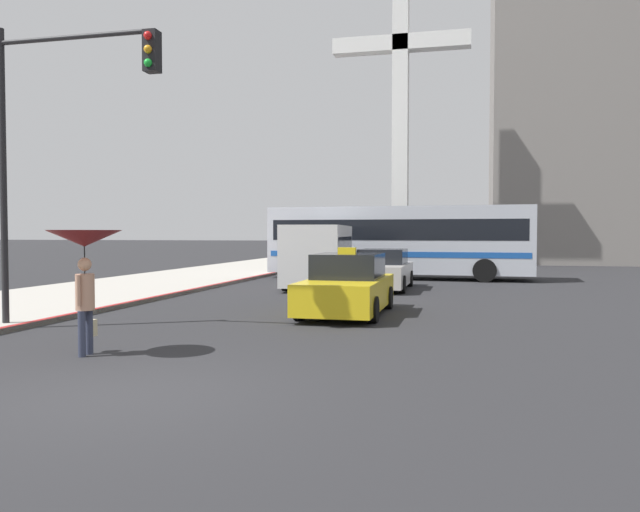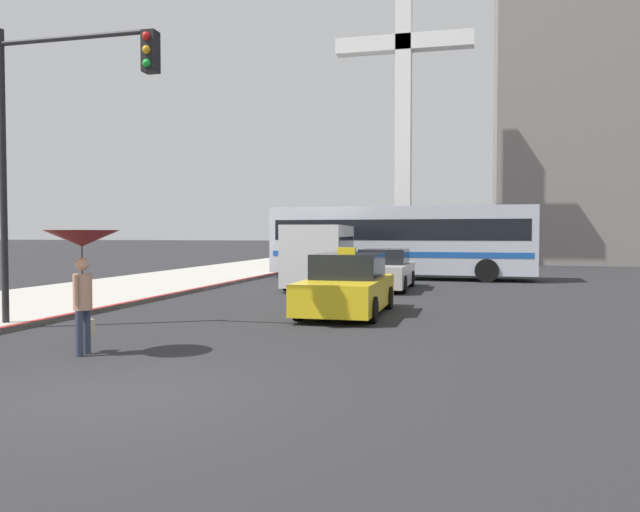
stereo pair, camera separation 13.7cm
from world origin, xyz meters
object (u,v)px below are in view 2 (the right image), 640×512
Objects in this scene: taxi at (347,287)px; sedan_red at (384,271)px; pedestrian_with_umbrella at (82,251)px; city_bus at (401,239)px; traffic_light at (59,120)px; ambulance_van at (320,253)px; monument_cross at (404,91)px.

sedan_red is at bearing -89.43° from taxi.
sedan_red is 13.55m from pedestrian_with_umbrella.
pedestrian_with_umbrella is (-3.12, -13.14, 1.06)m from sedan_red.
city_bus is 1.84× the size of traffic_light.
ambulance_van is 16.79m from monument_cross.
ambulance_van is 13.56m from pedestrian_with_umbrella.
monument_cross is at bearing 8.08° from city_bus.
city_bus is 5.58× the size of pedestrian_with_umbrella.
city_bus is (-0.02, 5.40, 1.09)m from sedan_red.
taxi is 7.48m from traffic_light.
monument_cross is at bearing -6.86° from pedestrian_with_umbrella.
monument_cross reaches higher than traffic_light.
city_bus is at bearing -11.82° from pedestrian_with_umbrella.
ambulance_van reaches higher than taxi.
ambulance_van reaches higher than pedestrian_with_umbrella.
pedestrian_with_umbrella is 0.11× the size of monument_cross.
ambulance_van is 2.75× the size of pedestrian_with_umbrella.
sedan_red is at bearing -177.43° from city_bus.
ambulance_van is at bearing -5.21° from pedestrian_with_umbrella.
traffic_light reaches higher than ambulance_van.
taxi is 0.98× the size of sedan_red.
city_bus reaches higher than taxi.
traffic_light reaches higher than city_bus.
sedan_red is at bearing 165.26° from ambulance_van.
city_bus is 18.80m from pedestrian_with_umbrella.
taxi is 0.69× the size of traffic_light.
taxi is 12.46m from city_bus.
city_bus is 12.48m from monument_cross.
taxi is at bearing 37.46° from traffic_light.
sedan_red is at bearing 65.02° from traffic_light.
ambulance_van is 0.91× the size of traffic_light.
ambulance_van is 0.49× the size of city_bus.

